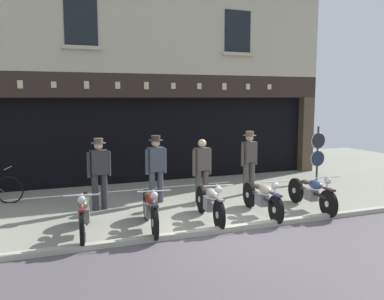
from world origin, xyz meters
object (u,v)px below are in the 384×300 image
object	(u,v)px
motorcycle_right	(312,192)
salesman_right	(202,167)
motorcycle_center	(210,202)
salesman_left	(99,170)
motorcycle_center_left	(150,208)
motorcycle_center_right	(262,197)
motorcycle_left	(84,213)
advert_board_far	(27,132)
tyre_sign_pole	(318,150)
assistant_far_right	(249,159)
shopkeeper_center	(156,165)
advert_board_near	(63,132)

from	to	relation	value
motorcycle_right	salesman_right	size ratio (longest dim) A/B	1.25
motorcycle_center	salesman_left	size ratio (longest dim) A/B	1.14
salesman_right	motorcycle_center_left	bearing A→B (deg)	30.35
motorcycle_center_left	motorcycle_center_right	distance (m)	2.57
motorcycle_center	salesman_left	bearing A→B (deg)	-34.03
motorcycle_right	salesman_left	bearing A→B (deg)	-16.71
motorcycle_left	advert_board_far	xyz separation A→B (m)	(-1.00, 4.51, 1.22)
motorcycle_center_left	motorcycle_center_right	bearing A→B (deg)	-171.14
motorcycle_center	tyre_sign_pole	distance (m)	5.65
motorcycle_center_right	advert_board_far	distance (m)	6.79
motorcycle_center_left	motorcycle_center	bearing A→B (deg)	-169.11
salesman_left	advert_board_far	size ratio (longest dim) A/B	1.83
motorcycle_left	assistant_far_right	xyz separation A→B (m)	(4.58, 1.86, 0.52)
motorcycle_right	shopkeeper_center	world-z (taller)	shopkeeper_center
shopkeeper_center	salesman_right	bearing A→B (deg)	159.78
motorcycle_center	salesman_right	world-z (taller)	salesman_right
advert_board_far	motorcycle_right	bearing A→B (deg)	-36.91
motorcycle_center_left	motorcycle_center_right	size ratio (longest dim) A/B	1.01
salesman_left	advert_board_near	size ratio (longest dim) A/B	1.61
motorcycle_center	salesman_right	bearing A→B (deg)	-100.06
motorcycle_left	salesman_right	world-z (taller)	salesman_right
motorcycle_center_left	motorcycle_right	size ratio (longest dim) A/B	1.00
salesman_right	salesman_left	bearing A→B (deg)	-15.60
motorcycle_left	motorcycle_center_right	bearing A→B (deg)	-172.53
shopkeeper_center	motorcycle_center_right	bearing A→B (deg)	127.38
motorcycle_left	motorcycle_center_left	bearing A→B (deg)	-176.52
shopkeeper_center	advert_board_near	size ratio (longest dim) A/B	1.61
shopkeeper_center	tyre_sign_pole	bearing A→B (deg)	-178.12
salesman_left	tyre_sign_pole	bearing A→B (deg)	179.75
advert_board_near	advert_board_far	xyz separation A→B (m)	(-0.96, -0.00, 0.05)
motorcycle_right	motorcycle_center_left	bearing A→B (deg)	4.85
motorcycle_right	shopkeeper_center	bearing A→B (deg)	-26.57
motorcycle_right	advert_board_near	distance (m)	7.04
motorcycle_center_left	shopkeeper_center	size ratio (longest dim) A/B	1.17
motorcycle_right	tyre_sign_pole	world-z (taller)	tyre_sign_pole
motorcycle_center_left	advert_board_near	bearing A→B (deg)	-65.99
salesman_left	advert_board_near	distance (m)	2.95
salesman_right	advert_board_far	xyz separation A→B (m)	(-4.07, 2.94, 0.78)
salesman_right	advert_board_near	bearing A→B (deg)	-56.12
advert_board_near	motorcycle_center_left	bearing A→B (deg)	-74.24
salesman_right	tyre_sign_pole	xyz separation A→B (m)	(4.41, 1.13, 0.09)
salesman_left	advert_board_near	bearing A→B (deg)	-86.72
motorcycle_center_right	assistant_far_right	world-z (taller)	assistant_far_right
motorcycle_center	advert_board_far	world-z (taller)	advert_board_far
motorcycle_left	advert_board_near	distance (m)	4.66
salesman_right	advert_board_near	world-z (taller)	advert_board_near
assistant_far_right	tyre_sign_pole	bearing A→B (deg)	-177.68
motorcycle_left	salesman_left	xyz separation A→B (m)	(0.55, 1.69, 0.50)
shopkeeper_center	assistant_far_right	distance (m)	2.62
motorcycle_center_right	tyre_sign_pole	distance (m)	4.62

